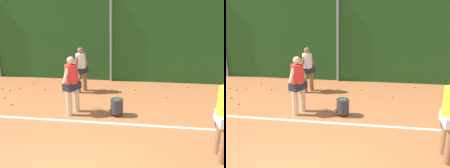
{
  "view_description": "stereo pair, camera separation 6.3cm",
  "coord_description": "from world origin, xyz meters",
  "views": [
    {
      "loc": [
        1.37,
        -3.37,
        3.09
      ],
      "look_at": [
        0.49,
        3.2,
        0.94
      ],
      "focal_mm": 39.69,
      "sensor_mm": 36.0,
      "label": 1
    },
    {
      "loc": [
        1.43,
        -3.36,
        3.09
      ],
      "look_at": [
        0.49,
        3.2,
        0.94
      ],
      "focal_mm": 39.69,
      "sensor_mm": 36.0,
      "label": 2
    }
  ],
  "objects": [
    {
      "name": "tennis_ball_8",
      "position": [
        1.02,
        5.49,
        0.03
      ],
      "size": [
        0.07,
        0.07,
        0.07
      ],
      "primitive_type": "sphere",
      "color": "#CCDB33",
      "rests_on": "ground_plane"
    },
    {
      "name": "tennis_ball_10",
      "position": [
        -3.07,
        5.68,
        0.03
      ],
      "size": [
        0.07,
        0.07,
        0.07
      ],
      "primitive_type": "sphere",
      "color": "#CCDB33",
      "rests_on": "ground_plane"
    },
    {
      "name": "tennis_ball_1",
      "position": [
        -2.82,
        3.5,
        0.03
      ],
      "size": [
        0.07,
        0.07,
        0.07
      ],
      "primitive_type": "sphere",
      "color": "#CCDB33",
      "rests_on": "ground_plane"
    },
    {
      "name": "player_backcourt_far",
      "position": [
        -0.89,
        5.06,
        0.92
      ],
      "size": [
        0.5,
        0.6,
        1.64
      ],
      "rotation": [
        0.0,
        0.0,
        0.99
      ],
      "color": "#8C603D",
      "rests_on": "ground_plane"
    },
    {
      "name": "player_midcourt",
      "position": [
        -0.67,
        3.15,
        0.96
      ],
      "size": [
        0.48,
        0.75,
        1.71
      ],
      "rotation": [
        0.0,
        0.0,
        1.14
      ],
      "color": "beige",
      "rests_on": "ground_plane"
    },
    {
      "name": "hedge_fence_backdrop",
      "position": [
        0.0,
        6.71,
        1.67
      ],
      "size": [
        17.36,
        0.25,
        3.34
      ],
      "primitive_type": "cube",
      "color": "#23511E",
      "rests_on": "ground_plane"
    },
    {
      "name": "court_baseline_paint",
      "position": [
        0.0,
        2.64,
        0.0
      ],
      "size": [
        12.69,
        0.1,
        0.01
      ],
      "primitive_type": "cube",
      "color": "white",
      "rests_on": "ground_plane"
    },
    {
      "name": "tennis_ball_5",
      "position": [
        -1.59,
        4.87,
        0.03
      ],
      "size": [
        0.07,
        0.07,
        0.07
      ],
      "primitive_type": "sphere",
      "color": "#CCDB33",
      "rests_on": "ground_plane"
    },
    {
      "name": "tennis_ball_7",
      "position": [
        -3.99,
        4.94,
        0.03
      ],
      "size": [
        0.07,
        0.07,
        0.07
      ],
      "primitive_type": "sphere",
      "color": "#CCDB33",
      "rests_on": "ground_plane"
    },
    {
      "name": "tennis_ball_13",
      "position": [
        -2.35,
        5.03,
        0.03
      ],
      "size": [
        0.07,
        0.07,
        0.07
      ],
      "primitive_type": "sphere",
      "color": "#CCDB33",
      "rests_on": "ground_plane"
    },
    {
      "name": "tennis_ball_2",
      "position": [
        -3.36,
        3.99,
        0.03
      ],
      "size": [
        0.07,
        0.07,
        0.07
      ],
      "primitive_type": "sphere",
      "color": "#CCDB33",
      "rests_on": "ground_plane"
    },
    {
      "name": "tennis_ball_11",
      "position": [
        2.13,
        4.84,
        0.03
      ],
      "size": [
        0.07,
        0.07,
        0.07
      ],
      "primitive_type": "sphere",
      "color": "#CCDB33",
      "rests_on": "ground_plane"
    },
    {
      "name": "tennis_ball_4",
      "position": [
        -3.38,
        5.06,
        0.03
      ],
      "size": [
        0.07,
        0.07,
        0.07
      ],
      "primitive_type": "sphere",
      "color": "#CCDB33",
      "rests_on": "ground_plane"
    },
    {
      "name": "tennis_ball_9",
      "position": [
        -3.61,
        4.78,
        0.03
      ],
      "size": [
        0.07,
        0.07,
        0.07
      ],
      "primitive_type": "sphere",
      "color": "#CCDB33",
      "rests_on": "ground_plane"
    },
    {
      "name": "ground_plane",
      "position": [
        0.0,
        1.98,
        0.0
      ],
      "size": [
        26.71,
        26.71,
        0.0
      ],
      "primitive_type": "plane",
      "color": "#B76638"
    },
    {
      "name": "ball_hopper",
      "position": [
        0.63,
        3.17,
        0.29
      ],
      "size": [
        0.36,
        0.36,
        0.51
      ],
      "color": "#2D2D33",
      "rests_on": "ground_plane"
    },
    {
      "name": "fence_post_center",
      "position": [
        0.0,
        6.54,
        1.76
      ],
      "size": [
        0.1,
        0.1,
        3.53
      ],
      "primitive_type": "cylinder",
      "color": "gray",
      "rests_on": "ground_plane"
    },
    {
      "name": "tennis_ball_6",
      "position": [
        3.04,
        6.08,
        0.03
      ],
      "size": [
        0.07,
        0.07,
        0.07
      ],
      "primitive_type": "sphere",
      "color": "#CCDB33",
      "rests_on": "ground_plane"
    }
  ]
}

